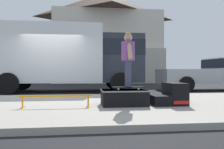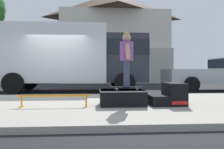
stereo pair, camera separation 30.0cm
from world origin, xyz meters
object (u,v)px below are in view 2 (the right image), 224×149
Objects in this scene: skateboard at (127,87)px; box_truck at (73,56)px; grind_rail at (54,98)px; skater_kid at (127,55)px; skate_box at (122,97)px; kicker_ramp at (169,96)px.

skateboard is 0.11× the size of box_truck.
skater_kid is at bearing 5.81° from grind_rail.
kicker_ramp reaches higher than skate_box.
kicker_ramp is 1.47m from skater_kid.
grind_rail is at bearing -174.97° from skate_box.
grind_rail is 1.22× the size of skater_kid.
skater_kid is (0.00, -0.00, 0.81)m from skateboard.
skateboard is at bearing 90.00° from skater_kid.
box_truck reaches higher than skater_kid.
skate_box is 0.82× the size of skater_kid.
kicker_ramp reaches higher than grind_rail.
box_truck reaches higher than kicker_ramp.
skate_box is 5.97m from box_truck.
grind_rail is 2.10× the size of skateboard.
skate_box is 0.26m from skateboard.
box_truck reaches higher than skate_box.
kicker_ramp is at bearing -1.82° from skateboard.
skateboard is (0.11, 0.03, 0.23)m from skate_box.
skater_kid is (1.74, 0.18, 1.03)m from grind_rail.
skater_kid is at bearing 178.18° from kicker_ramp.
kicker_ramp is at bearing -1.82° from skater_kid.
box_truck reaches higher than skateboard.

